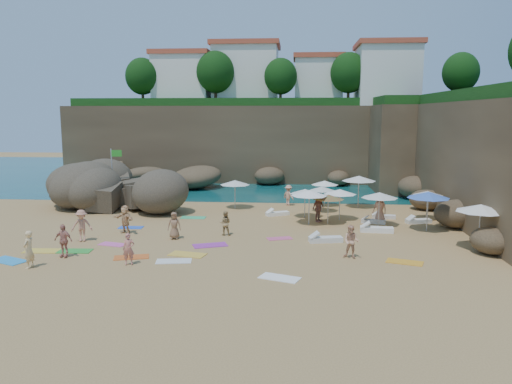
# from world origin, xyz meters

# --- Properties ---
(ground) EXTENTS (120.00, 120.00, 0.00)m
(ground) POSITION_xyz_m (0.00, 0.00, 0.00)
(ground) COLOR tan
(ground) RESTS_ON ground
(seawater) EXTENTS (120.00, 120.00, 0.00)m
(seawater) POSITION_xyz_m (0.00, 30.00, 0.00)
(seawater) COLOR #0C4751
(seawater) RESTS_ON ground
(cliff_back) EXTENTS (44.00, 8.00, 8.00)m
(cliff_back) POSITION_xyz_m (2.00, 25.00, 4.00)
(cliff_back) COLOR brown
(cliff_back) RESTS_ON ground
(cliff_right) EXTENTS (8.00, 30.00, 8.00)m
(cliff_right) POSITION_xyz_m (19.00, 8.00, 4.00)
(cliff_right) COLOR brown
(cliff_right) RESTS_ON ground
(cliff_corner) EXTENTS (10.00, 12.00, 8.00)m
(cliff_corner) POSITION_xyz_m (17.00, 20.00, 4.00)
(cliff_corner) COLOR brown
(cliff_corner) RESTS_ON ground
(rock_promontory) EXTENTS (12.00, 7.00, 2.00)m
(rock_promontory) POSITION_xyz_m (-11.00, 16.00, 0.00)
(rock_promontory) COLOR brown
(rock_promontory) RESTS_ON ground
(clifftop_buildings) EXTENTS (28.48, 9.48, 7.00)m
(clifftop_buildings) POSITION_xyz_m (2.96, 25.79, 11.24)
(clifftop_buildings) COLOR white
(clifftop_buildings) RESTS_ON cliff_back
(clifftop_trees) EXTENTS (35.60, 23.82, 4.40)m
(clifftop_trees) POSITION_xyz_m (4.78, 19.52, 11.26)
(clifftop_trees) COLOR #11380F
(clifftop_trees) RESTS_ON ground
(marina_masts) EXTENTS (3.10, 0.10, 6.00)m
(marina_masts) POSITION_xyz_m (-16.50, 30.00, 3.00)
(marina_masts) COLOR white
(marina_masts) RESTS_ON ground
(rock_outcrop) EXTENTS (10.74, 9.55, 3.54)m
(rock_outcrop) POSITION_xyz_m (-8.95, 7.81, 0.00)
(rock_outcrop) COLOR brown
(rock_outcrop) RESTS_ON ground
(flag_pole) EXTENTS (0.87, 0.16, 4.48)m
(flag_pole) POSITION_xyz_m (-9.75, 8.30, 2.86)
(flag_pole) COLOR silver
(flag_pole) RESTS_ON ground
(parasol_0) EXTENTS (2.01, 2.01, 1.90)m
(parasol_0) POSITION_xyz_m (6.61, 6.60, 1.74)
(parasol_0) COLOR silver
(parasol_0) RESTS_ON ground
(parasol_1) EXTENTS (2.13, 2.13, 2.02)m
(parasol_1) POSITION_xyz_m (5.31, 4.42, 1.85)
(parasol_1) COLOR silver
(parasol_1) RESTS_ON ground
(parasol_2) EXTENTS (2.25, 2.25, 2.12)m
(parasol_2) POSITION_xyz_m (7.68, 3.86, 1.95)
(parasol_2) COLOR silver
(parasol_2) RESTS_ON ground
(parasol_3) EXTENTS (2.13, 2.13, 2.02)m
(parasol_3) POSITION_xyz_m (6.95, 8.98, 1.85)
(parasol_3) COLOR silver
(parasol_3) RESTS_ON ground
(parasol_4) EXTENTS (2.62, 2.62, 2.48)m
(parasol_4) POSITION_xyz_m (9.52, 8.53, 2.28)
(parasol_4) COLOR silver
(parasol_4) RESTS_ON ground
(parasol_5) EXTENTS (2.31, 2.31, 2.18)m
(parasol_5) POSITION_xyz_m (0.03, 7.47, 2.00)
(parasol_5) COLOR silver
(parasol_5) RESTS_ON ground
(parasol_6) EXTENTS (2.08, 2.08, 1.97)m
(parasol_6) POSITION_xyz_m (6.81, 2.52, 1.81)
(parasol_6) COLOR silver
(parasol_6) RESTS_ON ground
(parasol_7) EXTENTS (2.34, 2.34, 2.22)m
(parasol_7) POSITION_xyz_m (10.04, 2.10, 2.03)
(parasol_7) COLOR silver
(parasol_7) RESTS_ON ground
(parasol_8) EXTENTS (2.09, 2.09, 1.98)m
(parasol_8) POSITION_xyz_m (13.68, 4.46, 1.82)
(parasol_8) COLOR silver
(parasol_8) RESTS_ON ground
(parasol_9) EXTENTS (2.40, 2.40, 2.27)m
(parasol_9) POSITION_xyz_m (5.55, 2.32, 2.08)
(parasol_9) COLOR silver
(parasol_9) RESTS_ON ground
(parasol_10) EXTENTS (2.61, 2.61, 2.47)m
(parasol_10) POSITION_xyz_m (12.82, 0.99, 2.27)
(parasol_10) COLOR silver
(parasol_10) RESTS_ON ground
(parasol_11) EXTENTS (2.61, 2.61, 2.47)m
(parasol_11) POSITION_xyz_m (14.46, -3.21, 2.27)
(parasol_11) COLOR silver
(parasol_11) RESTS_ON ground
(lounger_0) EXTENTS (1.75, 1.19, 0.26)m
(lounger_0) POSITION_xyz_m (3.39, 4.99, 0.13)
(lounger_0) COLOR white
(lounger_0) RESTS_ON ground
(lounger_1) EXTENTS (1.64, 0.69, 0.25)m
(lounger_1) POSITION_xyz_m (10.80, 4.55, 0.12)
(lounger_1) COLOR silver
(lounger_1) RESTS_ON ground
(lounger_2) EXTENTS (1.78, 1.02, 0.26)m
(lounger_2) POSITION_xyz_m (12.86, 3.23, 0.13)
(lounger_2) COLOR silver
(lounger_2) RESTS_ON ground
(lounger_3) EXTENTS (1.66, 0.94, 0.25)m
(lounger_3) POSITION_xyz_m (9.85, 2.92, 0.12)
(lounger_3) COLOR silver
(lounger_3) RESTS_ON ground
(lounger_4) EXTENTS (2.04, 0.83, 0.31)m
(lounger_4) POSITION_xyz_m (9.67, 0.42, 0.16)
(lounger_4) COLOR white
(lounger_4) RESTS_ON ground
(lounger_5) EXTENTS (1.98, 0.98, 0.29)m
(lounger_5) POSITION_xyz_m (6.38, -2.26, 0.15)
(lounger_5) COLOR silver
(lounger_5) RESTS_ON ground
(towel_0) EXTENTS (2.12, 1.64, 0.03)m
(towel_0) POSITION_xyz_m (-9.51, -7.19, 0.02)
(towel_0) COLOR #2893D9
(towel_0) RESTS_ON ground
(towel_1) EXTENTS (1.66, 1.11, 0.03)m
(towel_1) POSITION_xyz_m (-5.49, -3.75, 0.01)
(towel_1) COLOR #E559AA
(towel_1) RESTS_ON ground
(towel_2) EXTENTS (1.90, 1.30, 0.03)m
(towel_2) POSITION_xyz_m (-3.64, -6.13, 0.02)
(towel_2) COLOR #D65E21
(towel_2) RESTS_ON ground
(towel_3) EXTENTS (1.85, 1.00, 0.03)m
(towel_3) POSITION_xyz_m (-7.02, -5.25, 0.02)
(towel_3) COLOR green
(towel_3) RESTS_ON ground
(towel_4) EXTENTS (1.86, 1.00, 0.03)m
(towel_4) POSITION_xyz_m (-8.77, -5.34, 0.02)
(towel_4) COLOR gold
(towel_4) RESTS_ON ground
(towel_5) EXTENTS (1.85, 1.12, 0.03)m
(towel_5) POSITION_xyz_m (-1.32, -6.63, 0.02)
(towel_5) COLOR silver
(towel_5) RESTS_ON ground
(towel_6) EXTENTS (2.09, 1.54, 0.03)m
(towel_6) POSITION_xyz_m (-0.04, -3.53, 0.02)
(towel_6) COLOR purple
(towel_6) RESTS_ON ground
(towel_8) EXTENTS (1.56, 0.83, 0.03)m
(towel_8) POSITION_xyz_m (-5.84, 0.38, 0.01)
(towel_8) COLOR blue
(towel_8) RESTS_ON ground
(towel_9) EXTENTS (1.61, 1.15, 0.03)m
(towel_9) POSITION_xyz_m (3.75, -1.69, 0.01)
(towel_9) COLOR #D95483
(towel_9) RESTS_ON ground
(towel_10) EXTENTS (1.92, 1.38, 0.03)m
(towel_10) POSITION_xyz_m (10.02, -5.90, 0.02)
(towel_10) COLOR orange
(towel_10) RESTS_ON ground
(towel_11) EXTENTS (1.74, 0.89, 0.03)m
(towel_11) POSITION_xyz_m (-2.47, 3.72, 0.02)
(towel_11) COLOR #38C47E
(towel_11) RESTS_ON ground
(towel_12) EXTENTS (2.04, 1.34, 0.03)m
(towel_12) POSITION_xyz_m (-0.90, -5.43, 0.02)
(towel_12) COLOR gold
(towel_12) RESTS_ON ground
(towel_13) EXTENTS (1.98, 1.47, 0.03)m
(towel_13) POSITION_xyz_m (3.97, -8.77, 0.02)
(towel_13) COLOR white
(towel_13) RESTS_ON ground
(person_stand_1) EXTENTS (0.73, 0.57, 1.47)m
(person_stand_1) POSITION_xyz_m (0.47, -1.10, 0.74)
(person_stand_1) COLOR #A88854
(person_stand_1) RESTS_ON ground
(person_stand_2) EXTENTS (1.04, 1.08, 1.64)m
(person_stand_2) POSITION_xyz_m (4.12, 9.00, 0.82)
(person_stand_2) COLOR tan
(person_stand_2) RESTS_ON ground
(person_stand_3) EXTENTS (1.07, 1.15, 1.90)m
(person_stand_3) POSITION_xyz_m (6.19, 3.09, 0.95)
(person_stand_3) COLOR #965B4B
(person_stand_3) RESTS_ON ground
(person_stand_4) EXTENTS (1.07, 0.96, 1.93)m
(person_stand_4) POSITION_xyz_m (10.29, 3.19, 0.96)
(person_stand_4) COLOR tan
(person_stand_4) RESTS_ON ground
(person_stand_5) EXTENTS (1.60, 0.83, 1.66)m
(person_stand_5) POSITION_xyz_m (-7.81, 9.40, 0.83)
(person_stand_5) COLOR #AB7A55
(person_stand_5) RESTS_ON ground
(person_stand_6) EXTENTS (0.47, 0.68, 1.80)m
(person_stand_6) POSITION_xyz_m (-7.87, -8.20, 0.90)
(person_stand_6) COLOR #F3CC8A
(person_stand_6) RESTS_ON ground
(person_lie_0) EXTENTS (1.63, 2.06, 0.48)m
(person_lie_0) POSITION_xyz_m (-7.46, -3.22, 0.24)
(person_lie_0) COLOR tan
(person_lie_0) RESTS_ON ground
(person_lie_1) EXTENTS (1.21, 1.80, 0.41)m
(person_lie_1) POSITION_xyz_m (-7.06, -6.35, 0.20)
(person_lie_1) COLOR tan
(person_lie_1) RESTS_ON ground
(person_lie_2) EXTENTS (1.01, 1.66, 0.41)m
(person_lie_2) POSITION_xyz_m (-2.35, -2.24, 0.21)
(person_lie_2) COLOR #8C6446
(person_lie_2) RESTS_ON ground
(person_lie_3) EXTENTS (2.21, 2.26, 0.46)m
(person_lie_3) POSITION_xyz_m (-5.66, -1.11, 0.23)
(person_lie_3) COLOR tan
(person_lie_3) RESTS_ON ground
(person_lie_4) EXTENTS (0.91, 1.60, 0.36)m
(person_lie_4) POSITION_xyz_m (-3.33, -7.36, 0.18)
(person_lie_4) COLOR #C47162
(person_lie_4) RESTS_ON ground
(person_lie_5) EXTENTS (1.34, 1.85, 0.63)m
(person_lie_5) POSITION_xyz_m (7.46, -5.42, 0.32)
(person_lie_5) COLOR #E1A47F
(person_lie_5) RESTS_ON ground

